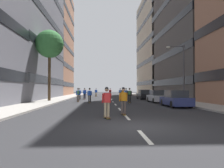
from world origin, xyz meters
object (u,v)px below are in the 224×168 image
at_px(skater_9, 84,93).
at_px(streetlamp_right, 181,67).
at_px(skater_8, 107,101).
at_px(skater_0, 123,92).
at_px(skater_3, 110,92).
at_px(skater_7, 85,92).
at_px(skater_10, 123,99).
at_px(skater_1, 130,94).
at_px(skater_13, 126,93).
at_px(parked_car_near, 158,97).
at_px(skater_2, 120,92).
at_px(street_tree_near, 50,44).
at_px(skater_12, 78,94).
at_px(skater_6, 90,94).
at_px(skater_11, 96,92).
at_px(parked_car_mid, 176,99).
at_px(skater_4, 79,93).
at_px(skater_5, 85,93).
at_px(parked_car_far, 144,95).

bearing_deg(skater_9, streetlamp_right, -45.55).
relative_size(streetlamp_right, skater_8, 3.65).
bearing_deg(skater_0, skater_3, 131.49).
distance_m(streetlamp_right, skater_8, 15.05).
relative_size(skater_7, skater_10, 1.00).
height_order(skater_1, skater_13, same).
xyz_separation_m(parked_car_near, skater_2, (-3.46, 12.72, 0.32)).
bearing_deg(street_tree_near, skater_9, 63.29).
distance_m(skater_2, skater_12, 12.74).
height_order(streetlamp_right, skater_12, streetlamp_right).
bearing_deg(skater_13, skater_6, -127.35).
bearing_deg(skater_10, skater_11, 94.51).
relative_size(streetlamp_right, skater_3, 3.65).
relative_size(parked_car_near, parked_car_mid, 1.00).
height_order(streetlamp_right, skater_10, streetlamp_right).
bearing_deg(skater_0, skater_2, -101.92).
relative_size(skater_4, skater_6, 1.00).
xyz_separation_m(skater_6, skater_11, (0.30, 19.53, 0.00)).
bearing_deg(skater_2, skater_7, 136.24).
height_order(skater_3, skater_10, same).
bearing_deg(skater_0, skater_12, -115.86).
relative_size(skater_8, skater_11, 1.00).
height_order(skater_2, skater_5, same).
bearing_deg(parked_car_near, skater_11, 112.30).
bearing_deg(skater_6, skater_9, 97.93).
relative_size(skater_10, skater_13, 1.00).
relative_size(streetlamp_right, skater_6, 3.65).
distance_m(street_tree_near, skater_5, 9.68).
bearing_deg(skater_3, skater_7, -179.92).
distance_m(skater_9, skater_10, 22.75).
bearing_deg(street_tree_near, skater_0, 52.56).
height_order(skater_7, skater_11, same).
distance_m(skater_9, skater_13, 7.41).
xyz_separation_m(skater_5, skater_13, (6.46, -1.39, 0.03)).
bearing_deg(skater_5, street_tree_near, -124.81).
bearing_deg(skater_13, skater_2, 93.75).
bearing_deg(skater_3, skater_10, -90.89).
distance_m(parked_car_near, skater_4, 12.12).
height_order(parked_car_far, skater_4, skater_4).
relative_size(street_tree_near, skater_7, 5.17).
bearing_deg(skater_2, parked_car_near, -74.80).
bearing_deg(skater_1, parked_car_far, 68.34).
bearing_deg(skater_5, skater_2, 36.90).
bearing_deg(skater_11, skater_1, -77.64).
bearing_deg(skater_2, skater_9, -157.06).
relative_size(skater_9, skater_12, 1.00).
relative_size(parked_car_near, skater_11, 2.47).
height_order(parked_car_far, street_tree_near, street_tree_near).
bearing_deg(skater_7, street_tree_near, -101.07).
xyz_separation_m(parked_car_near, skater_13, (-3.07, 6.78, 0.32)).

